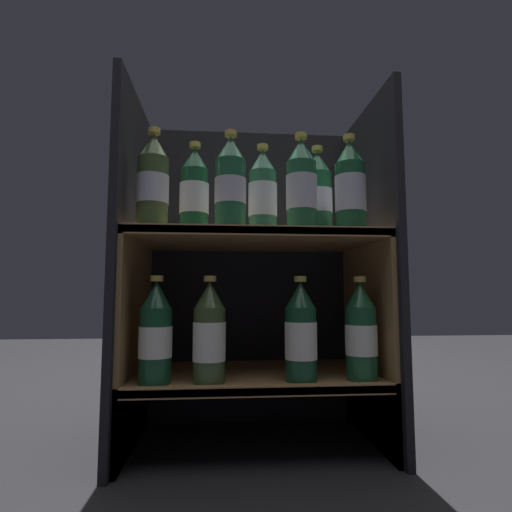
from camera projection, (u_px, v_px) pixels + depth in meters
name	position (u px, v px, depth m)	size (l,w,h in m)	color
ground_plane	(261.00, 476.00, 0.90)	(6.00, 6.00, 0.00)	black
fridge_back_wall	(249.00, 272.00, 1.34)	(0.71, 0.02, 0.96)	black
fridge_side_left	(131.00, 268.00, 1.11)	(0.02, 0.43, 0.96)	black
fridge_side_right	(371.00, 269.00, 1.17)	(0.02, 0.43, 0.96)	black
shelf_lower	(255.00, 385.00, 1.09)	(0.67, 0.39, 0.20)	#9E7547
shelf_upper	(254.00, 291.00, 1.12)	(0.67, 0.39, 0.57)	#9E7547
bottle_upper_front_0	(153.00, 183.00, 1.00)	(0.08, 0.08, 0.26)	#384C28
bottle_upper_front_1	(230.00, 185.00, 1.02)	(0.08, 0.08, 0.26)	#1E5638
bottle_upper_front_2	(301.00, 187.00, 1.04)	(0.08, 0.08, 0.26)	#1E5638
bottle_upper_front_3	(350.00, 188.00, 1.05)	(0.08, 0.08, 0.26)	#194C2D
bottle_upper_back_0	(194.00, 193.00, 1.10)	(0.08, 0.08, 0.26)	#144228
bottle_upper_back_1	(263.00, 195.00, 1.12)	(0.08, 0.08, 0.26)	#285B42
bottle_upper_back_2	(318.00, 196.00, 1.13)	(0.08, 0.08, 0.26)	#1E5638
bottle_lower_front_0	(156.00, 335.00, 0.97)	(0.08, 0.08, 0.26)	#144228
bottle_lower_front_1	(209.00, 335.00, 0.98)	(0.08, 0.08, 0.26)	#384C28
bottle_lower_front_2	(301.00, 334.00, 1.00)	(0.08, 0.08, 0.26)	#144228
bottle_lower_front_3	(361.00, 333.00, 1.01)	(0.08, 0.08, 0.26)	#194C2D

